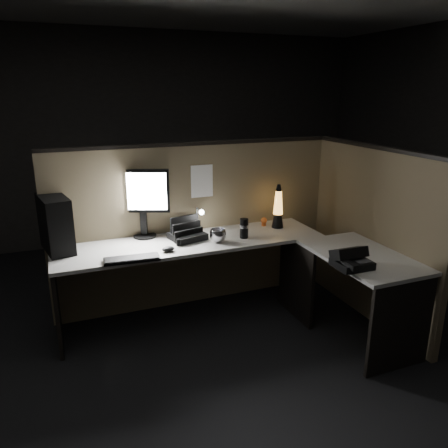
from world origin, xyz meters
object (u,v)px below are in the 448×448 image
object	(u,v)px
pc_tower	(55,224)
desk_phone	(350,259)
lava_lamp	(278,210)
keyboard	(132,259)
monitor	(142,197)

from	to	relation	value
pc_tower	desk_phone	distance (m)	2.29
pc_tower	lava_lamp	size ratio (longest dim) A/B	1.08
keyboard	lava_lamp	world-z (taller)	lava_lamp
monitor	keyboard	size ratio (longest dim) A/B	1.43
lava_lamp	desk_phone	size ratio (longest dim) A/B	1.53
desk_phone	pc_tower	bearing A→B (deg)	150.39
monitor	lava_lamp	distance (m)	1.25
desk_phone	lava_lamp	bearing A→B (deg)	92.65
keyboard	desk_phone	world-z (taller)	desk_phone
lava_lamp	desk_phone	bearing A→B (deg)	-87.92
pc_tower	lava_lamp	distance (m)	1.94
keyboard	monitor	bearing A→B (deg)	73.12
lava_lamp	desk_phone	world-z (taller)	lava_lamp
pc_tower	lava_lamp	world-z (taller)	pc_tower
keyboard	pc_tower	bearing A→B (deg)	143.72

